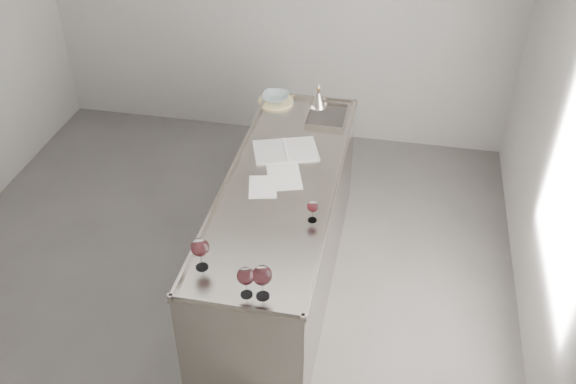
% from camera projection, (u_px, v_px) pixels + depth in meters
% --- Properties ---
extents(room_shell, '(4.54, 5.04, 2.84)m').
position_uv_depth(room_shell, '(191.00, 139.00, 3.93)').
color(room_shell, '#53504E').
rests_on(room_shell, ground).
extents(counter, '(0.77, 2.42, 0.97)m').
position_uv_depth(counter, '(282.00, 234.00, 4.64)').
color(counter, gray).
rests_on(counter, ground).
extents(wine_glass_left, '(0.11, 0.11, 0.21)m').
position_uv_depth(wine_glass_left, '(200.00, 248.00, 3.60)').
color(wine_glass_left, white).
rests_on(wine_glass_left, counter).
extents(wine_glass_middle, '(0.10, 0.10, 0.19)m').
position_uv_depth(wine_glass_middle, '(246.00, 277.00, 3.43)').
color(wine_glass_middle, white).
rests_on(wine_glass_middle, counter).
extents(wine_glass_right, '(0.11, 0.11, 0.21)m').
position_uv_depth(wine_glass_right, '(262.00, 276.00, 3.41)').
color(wine_glass_right, white).
rests_on(wine_glass_right, counter).
extents(wine_glass_small, '(0.07, 0.07, 0.15)m').
position_uv_depth(wine_glass_small, '(313.00, 207.00, 3.97)').
color(wine_glass_small, white).
rests_on(wine_glass_small, counter).
extents(notebook, '(0.54, 0.45, 0.02)m').
position_uv_depth(notebook, '(286.00, 150.00, 4.66)').
color(notebook, white).
rests_on(notebook, counter).
extents(loose_paper_top, '(0.31, 0.37, 0.00)m').
position_uv_depth(loose_paper_top, '(284.00, 177.00, 4.41)').
color(loose_paper_top, white).
rests_on(loose_paper_top, counter).
extents(loose_paper_under, '(0.24, 0.30, 0.00)m').
position_uv_depth(loose_paper_under, '(263.00, 187.00, 4.31)').
color(loose_paper_under, white).
rests_on(loose_paper_under, counter).
extents(trivet, '(0.29, 0.29, 0.02)m').
position_uv_depth(trivet, '(276.00, 101.00, 5.25)').
color(trivet, beige).
rests_on(trivet, counter).
extents(ceramic_bowl, '(0.23, 0.23, 0.05)m').
position_uv_depth(ceramic_bowl, '(276.00, 97.00, 5.23)').
color(ceramic_bowl, '#98ADB1').
rests_on(ceramic_bowl, trivet).
extents(wine_funnel, '(0.14, 0.14, 0.21)m').
position_uv_depth(wine_funnel, '(318.00, 100.00, 5.16)').
color(wine_funnel, '#B3AA9F').
rests_on(wine_funnel, counter).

